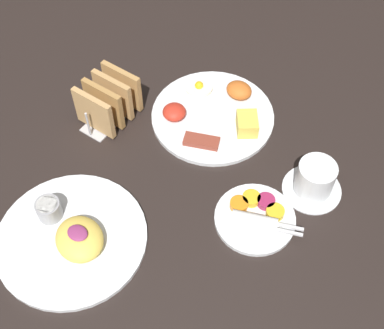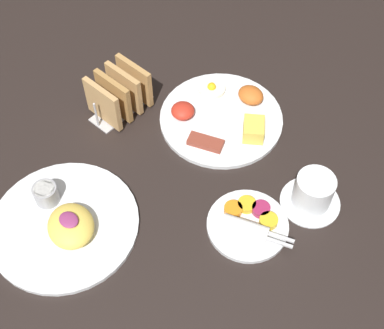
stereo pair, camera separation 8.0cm
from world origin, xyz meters
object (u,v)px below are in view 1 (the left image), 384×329
Objects in this scene: plate_foreground at (72,236)px; coffee_cup at (315,180)px; plate_breakfast at (214,113)px; toast_rack at (109,101)px; plate_condiments at (255,217)px.

plate_foreground is 0.48m from coffee_cup.
plate_breakfast is 0.23m from toast_rack.
plate_foreground is (-0.26, -0.23, 0.00)m from plate_condiments.
toast_rack reaches higher than plate_breakfast.
plate_foreground is 2.41× the size of coffee_cup.
coffee_cup reaches higher than plate_condiments.
plate_foreground is at bearing -63.66° from toast_rack.
coffee_cup is (0.06, 0.13, 0.02)m from plate_condiments.
plate_condiments is 0.41m from toast_rack.
plate_breakfast is 1.55× the size of plate_condiments.
plate_foreground is at bearing -131.88° from coffee_cup.
toast_rack reaches higher than plate_condiments.
plate_condiments is 0.14m from coffee_cup.
plate_condiments is (0.21, -0.18, 0.00)m from plate_breakfast.
plate_foreground is 0.32m from toast_rack.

